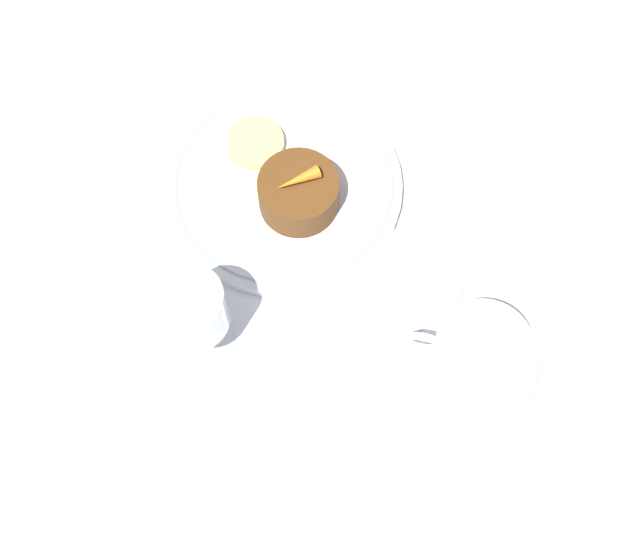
{
  "coord_description": "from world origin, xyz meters",
  "views": [
    {
      "loc": [
        -0.13,
        0.38,
        0.8
      ],
      "look_at": [
        -0.06,
        0.06,
        0.04
      ],
      "focal_mm": 50.0,
      "sensor_mm": 36.0,
      "label": 1
    }
  ],
  "objects_px": {
    "coffee_cup": "(480,354)",
    "wine_glass": "(193,311)",
    "dinner_plate": "(289,188)",
    "fork": "(464,242)",
    "dessert_cake": "(299,193)"
  },
  "relations": [
    {
      "from": "dinner_plate",
      "to": "fork",
      "type": "xyz_separation_m",
      "value": [
        -0.18,
        0.02,
        -0.01
      ]
    },
    {
      "from": "fork",
      "to": "coffee_cup",
      "type": "bearing_deg",
      "value": 102.26
    },
    {
      "from": "dessert_cake",
      "to": "dinner_plate",
      "type": "bearing_deg",
      "value": -49.54
    },
    {
      "from": "coffee_cup",
      "to": "wine_glass",
      "type": "distance_m",
      "value": 0.26
    },
    {
      "from": "wine_glass",
      "to": "fork",
      "type": "relative_size",
      "value": 0.55
    },
    {
      "from": "dinner_plate",
      "to": "coffee_cup",
      "type": "height_order",
      "value": "coffee_cup"
    },
    {
      "from": "dinner_plate",
      "to": "coffee_cup",
      "type": "bearing_deg",
      "value": 145.39
    },
    {
      "from": "wine_glass",
      "to": "dinner_plate",
      "type": "bearing_deg",
      "value": -104.57
    },
    {
      "from": "dinner_plate",
      "to": "dessert_cake",
      "type": "relative_size",
      "value": 2.99
    },
    {
      "from": "coffee_cup",
      "to": "fork",
      "type": "height_order",
      "value": "coffee_cup"
    },
    {
      "from": "fork",
      "to": "dessert_cake",
      "type": "bearing_deg",
      "value": -0.66
    },
    {
      "from": "fork",
      "to": "dessert_cake",
      "type": "distance_m",
      "value": 0.17
    },
    {
      "from": "dessert_cake",
      "to": "wine_glass",
      "type": "bearing_deg",
      "value": 68.82
    },
    {
      "from": "dinner_plate",
      "to": "coffee_cup",
      "type": "distance_m",
      "value": 0.26
    },
    {
      "from": "coffee_cup",
      "to": "fork",
      "type": "bearing_deg",
      "value": -77.74
    }
  ]
}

